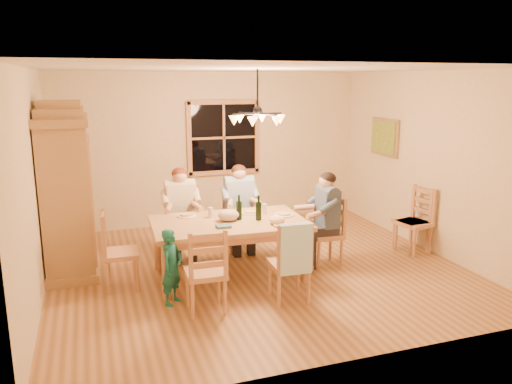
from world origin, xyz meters
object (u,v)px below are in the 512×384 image
object	(u,v)px
adult_slate_man	(326,207)
child	(172,267)
chair_near_right	(289,276)
chair_far_left	(182,237)
dining_table	(229,228)
adult_plaid_man	(239,197)
chair_spare_front	(413,233)
chair_end_right	(325,244)
chair_far_right	(240,232)
chair_spare_back	(411,232)
chandelier	(258,118)
wine_bottle_b	(259,208)
adult_woman	(180,201)
chair_end_left	(122,265)
armoire	(68,194)
chair_near_left	(206,285)
wine_bottle_a	(239,207)

from	to	relation	value
adult_slate_man	child	xyz separation A→B (m)	(-2.24, -0.56, -0.39)
chair_near_right	child	distance (m)	1.37
chair_far_left	chair_near_right	xyz separation A→B (m)	(0.92, -1.91, 0.00)
dining_table	chair_near_right	xyz separation A→B (m)	(0.46, -0.96, -0.36)
chair_far_left	adult_plaid_man	bearing A→B (deg)	-180.00
adult_slate_man	chair_spare_front	distance (m)	1.61
chair_end_right	adult_plaid_man	distance (m)	1.47
chair_far_left	chair_far_right	size ratio (longest dim) A/B	1.00
chair_spare_back	chandelier	bearing A→B (deg)	82.19
chair_far_right	chair_spare_front	xyz separation A→B (m)	(2.47, -0.91, 0.00)
adult_plaid_man	wine_bottle_b	distance (m)	1.01
adult_woman	chair_spare_back	distance (m)	3.51
chair_far_left	chair_near_right	world-z (taller)	same
chair_near_right	chair_spare_back	world-z (taller)	same
chair_end_left	chair_far_left	bearing A→B (deg)	136.74
chair_spare_front	chair_spare_back	bearing A→B (deg)	-12.79
chandelier	adult_slate_man	distance (m)	1.56
adult_slate_man	chair_spare_back	world-z (taller)	adult_slate_man
wine_bottle_b	child	distance (m)	1.43
adult_woman	wine_bottle_b	size ratio (longest dim) A/B	2.65
adult_slate_man	chair_spare_back	xyz separation A→B (m)	(1.51, 0.13, -0.54)
armoire	chair_end_right	xyz separation A→B (m)	(3.36, -0.99, -0.75)
adult_plaid_man	adult_slate_man	size ratio (longest dim) A/B	1.00
adult_woman	chair_spare_front	xyz separation A→B (m)	(3.35, -0.94, -0.54)
chandelier	chair_end_right	distance (m)	2.02
adult_woman	adult_slate_man	distance (m)	2.10
chair_near_left	wine_bottle_b	world-z (taller)	wine_bottle_b
wine_bottle_a	chandelier	bearing A→B (deg)	19.57
chair_far_right	wine_bottle_a	bearing A→B (deg)	75.18
child	chair_spare_front	bearing A→B (deg)	-39.71
wine_bottle_b	chair_spare_back	xyz separation A→B (m)	(2.51, 0.15, -0.62)
armoire	child	distance (m)	2.00
chair_near_right	adult_woman	size ratio (longest dim) A/B	1.13
chair_far_left	adult_plaid_man	distance (m)	1.03
child	chair_far_left	bearing A→B (deg)	26.62
adult_plaid_man	chair_spare_back	bearing A→B (deg)	163.20
armoire	adult_woman	size ratio (longest dim) A/B	2.63
adult_woman	wine_bottle_b	bearing A→B (deg)	131.39
wine_bottle_a	chair_spare_back	world-z (taller)	wine_bottle_a
child	wine_bottle_b	bearing A→B (deg)	-26.08
chair_near_right	chair_near_left	bearing A→B (deg)	180.00
chair_end_right	adult_slate_man	size ratio (longest dim) A/B	1.13
armoire	adult_plaid_man	distance (m)	2.41
wine_bottle_b	chair_spare_back	bearing A→B (deg)	3.51
adult_plaid_man	adult_slate_man	xyz separation A→B (m)	(0.96, -0.98, 0.00)
chandelier	dining_table	bearing A→B (deg)	-163.15
armoire	wine_bottle_a	world-z (taller)	armoire
armoire	adult_slate_man	xyz separation A→B (m)	(3.36, -0.99, -0.22)
chair_end_left	wine_bottle_b	size ratio (longest dim) A/B	3.00
chair_far_right	adult_woman	world-z (taller)	adult_woman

